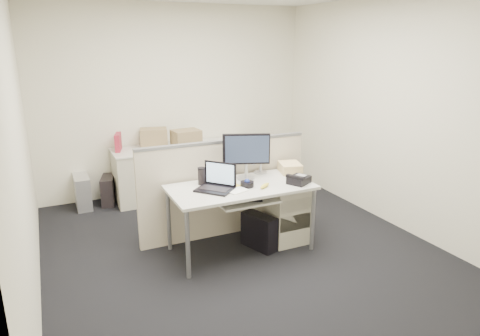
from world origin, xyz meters
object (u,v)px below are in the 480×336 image
monitor_main (246,157)px  laptop (215,178)px  desk_phone (299,180)px  desk (241,192)px

monitor_main → laptop: monitor_main is taller
laptop → monitor_main: bearing=72.7°
laptop → desk_phone: laptop is taller
laptop → desk_phone: (0.90, -0.16, -0.10)m
monitor_main → laptop: 0.51m
desk → desk_phone: (0.60, -0.18, 0.10)m
desk → monitor_main: 0.40m
laptop → desk_phone: 0.92m
monitor_main → desk_phone: monitor_main is taller
desk → monitor_main: bearing=50.2°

